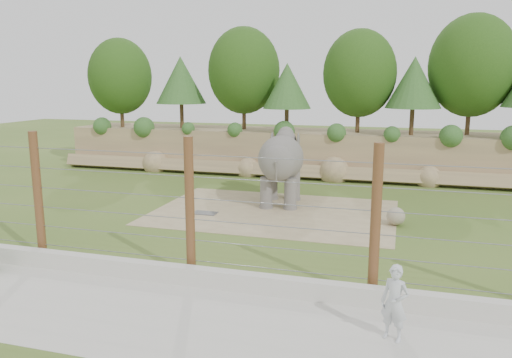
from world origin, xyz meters
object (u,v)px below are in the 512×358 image
(elephant, at_px, (281,169))
(stone_ball, at_px, (396,216))
(zookeeper, at_px, (395,303))
(barrier_fence, at_px, (190,208))

(elephant, relative_size, stone_ball, 5.71)
(elephant, bearing_deg, zookeeper, -71.46)
(zookeeper, bearing_deg, barrier_fence, -177.04)
(zookeeper, bearing_deg, stone_ball, 113.48)
(stone_ball, relative_size, barrier_fence, 0.03)
(zookeeper, bearing_deg, elephant, 137.87)
(barrier_fence, relative_size, zookeeper, 12.18)
(elephant, distance_m, barrier_fence, 9.00)
(stone_ball, distance_m, barrier_fence, 8.96)
(stone_ball, xyz_separation_m, barrier_fence, (-5.46, -6.91, 1.63))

